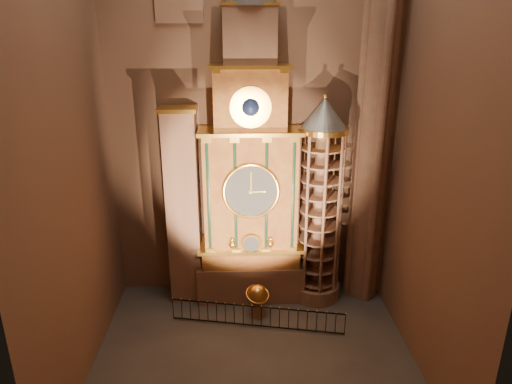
{
  "coord_description": "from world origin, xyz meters",
  "views": [
    {
      "loc": [
        -0.62,
        -16.63,
        13.59
      ],
      "look_at": [
        0.2,
        3.0,
        6.62
      ],
      "focal_mm": 32.0,
      "sensor_mm": 36.0,
      "label": 1
    }
  ],
  "objects_px": {
    "astronomical_clock": "(250,178)",
    "stair_turret": "(320,205)",
    "portrait_tower": "(183,207)",
    "celestial_globe": "(257,298)",
    "iron_railing": "(257,316)"
  },
  "relations": [
    {
      "from": "iron_railing",
      "to": "stair_turret",
      "type": "bearing_deg",
      "value": 39.23
    },
    {
      "from": "astronomical_clock",
      "to": "celestial_globe",
      "type": "relative_size",
      "value": 9.78
    },
    {
      "from": "portrait_tower",
      "to": "celestial_globe",
      "type": "distance_m",
      "value": 5.87
    },
    {
      "from": "stair_turret",
      "to": "celestial_globe",
      "type": "distance_m",
      "value": 5.6
    },
    {
      "from": "astronomical_clock",
      "to": "portrait_tower",
      "type": "bearing_deg",
      "value": 179.71
    },
    {
      "from": "portrait_tower",
      "to": "celestial_globe",
      "type": "relative_size",
      "value": 5.97
    },
    {
      "from": "astronomical_clock",
      "to": "iron_railing",
      "type": "height_order",
      "value": "astronomical_clock"
    },
    {
      "from": "celestial_globe",
      "to": "iron_railing",
      "type": "relative_size",
      "value": 0.21
    },
    {
      "from": "astronomical_clock",
      "to": "stair_turret",
      "type": "bearing_deg",
      "value": -4.3
    },
    {
      "from": "portrait_tower",
      "to": "iron_railing",
      "type": "xyz_separation_m",
      "value": [
        3.59,
        -2.98,
        -4.53
      ]
    },
    {
      "from": "portrait_tower",
      "to": "iron_railing",
      "type": "distance_m",
      "value": 6.51
    },
    {
      "from": "portrait_tower",
      "to": "celestial_globe",
      "type": "xyz_separation_m",
      "value": [
        3.67,
        -1.99,
        -4.13
      ]
    },
    {
      "from": "astronomical_clock",
      "to": "iron_railing",
      "type": "xyz_separation_m",
      "value": [
        0.19,
        -2.97,
        -6.06
      ]
    },
    {
      "from": "astronomical_clock",
      "to": "stair_turret",
      "type": "distance_m",
      "value": 3.78
    },
    {
      "from": "stair_turret",
      "to": "iron_railing",
      "type": "bearing_deg",
      "value": -140.77
    }
  ]
}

